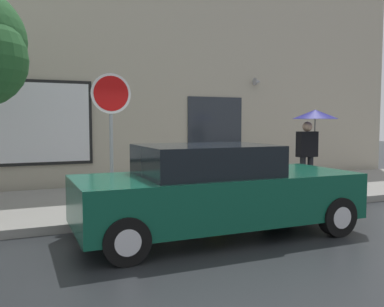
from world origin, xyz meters
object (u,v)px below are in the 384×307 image
object	(u,v)px
fire_hydrant	(218,187)
pedestrian_with_umbrella	(313,126)
parked_car	(216,191)
stop_sign	(111,114)

from	to	relation	value
fire_hydrant	pedestrian_with_umbrella	xyz separation A→B (m)	(2.74, 0.39, 1.27)
parked_car	fire_hydrant	distance (m)	1.92
fire_hydrant	stop_sign	world-z (taller)	stop_sign
parked_car	stop_sign	bearing A→B (deg)	124.66
pedestrian_with_umbrella	parked_car	bearing A→B (deg)	-150.32
fire_hydrant	stop_sign	bearing A→B (deg)	175.29
pedestrian_with_umbrella	stop_sign	world-z (taller)	stop_sign
fire_hydrant	pedestrian_with_umbrella	distance (m)	3.04
parked_car	pedestrian_with_umbrella	size ratio (longest dim) A/B	2.31
parked_car	fire_hydrant	size ratio (longest dim) A/B	6.43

